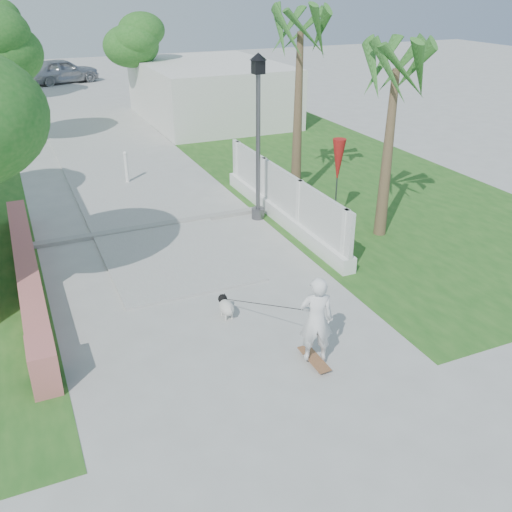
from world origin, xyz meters
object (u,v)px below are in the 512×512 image
bollard (126,166)px  dog (226,306)px  street_lamp (258,133)px  parked_car (61,71)px  patio_umbrella (338,162)px  skateboarder (272,307)px

bollard → dog: bearing=-90.0°
street_lamp → dog: 5.68m
bollard → dog: (0.00, -8.99, -0.35)m
parked_car → patio_umbrella: bearing=169.2°
patio_umbrella → parked_car: size_ratio=0.50×
bollard → patio_umbrella: size_ratio=0.47×
bollard → parked_car: parked_car is taller
dog → patio_umbrella: bearing=37.1°
street_lamp → patio_umbrella: size_ratio=1.93×
patio_umbrella → parked_car: 27.40m
patio_umbrella → skateboarder: 6.34m
patio_umbrella → skateboarder: bearing=-131.5°
street_lamp → parked_car: street_lamp is taller
bollard → skateboarder: (0.44, -10.19, 0.17)m
bollard → patio_umbrella: 7.25m
dog → parked_car: parked_car is taller
patio_umbrella → skateboarder: (-4.16, -4.69, -0.93)m
street_lamp → patio_umbrella: street_lamp is taller
dog → parked_car: bearing=88.8°
patio_umbrella → dog: size_ratio=3.68×
skateboarder → parked_car: (0.10, 31.78, 0.03)m
patio_umbrella → parked_car: (-4.05, 27.09, -0.90)m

